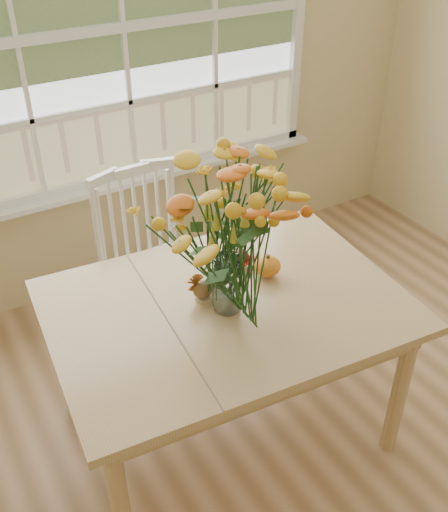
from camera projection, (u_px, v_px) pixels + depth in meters
wall_back at (124, 64)px, 3.24m from camera, size 4.00×0.02×2.70m
window at (123, 31)px, 3.11m from camera, size 2.42×0.12×1.74m
dining_table at (226, 320)px, 2.51m from camera, size 1.52×1.15×0.77m
windsor_chair at (147, 257)px, 3.10m from camera, size 0.48×0.46×1.01m
flower_vase at (228, 232)px, 2.22m from camera, size 0.51×0.51×0.60m
pumpkin at (267, 267)px, 2.59m from camera, size 0.12×0.12×0.09m
turkey_figurine at (204, 289)px, 2.45m from camera, size 0.10×0.08×0.12m
dark_gourd at (240, 258)px, 2.66m from camera, size 0.13×0.09×0.07m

